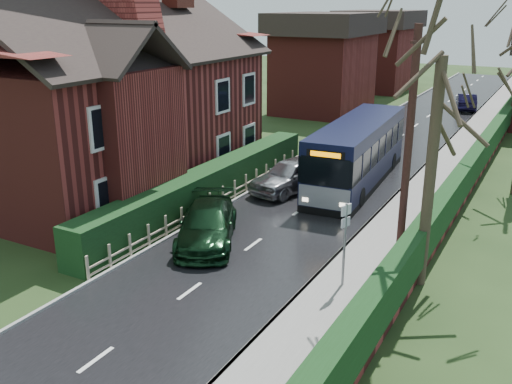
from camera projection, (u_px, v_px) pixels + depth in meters
The scene contains 17 objects.
ground at pixel (224, 266), 19.00m from camera, with size 140.00×140.00×0.00m, color #2D451D.
road at pixel (334, 186), 27.31m from camera, with size 6.00×100.00×0.02m, color black.
pavement at pixel (424, 198), 25.36m from camera, with size 2.50×100.00×0.14m, color slate.
kerb_right at pixel (397, 194), 25.90m from camera, with size 0.12×100.00×0.14m, color gray.
kerb_left at pixel (277, 176), 28.69m from camera, with size 0.12×100.00×0.10m, color gray.
front_hedge at pixel (208, 186), 24.68m from camera, with size 1.20×16.00×1.60m, color black.
picket_fence at pixel (223, 196), 24.45m from camera, with size 0.10×16.00×0.90m, color tan, non-canonical shape.
right_wall_hedge at pixel (462, 183), 24.35m from camera, with size 0.60×50.00×1.80m.
brick_house at pixel (113, 96), 25.56m from camera, with size 9.30×14.60×10.30m.
bus at pixel (358, 153), 27.17m from camera, with size 2.96×10.18×3.05m.
car_silver at pixel (291, 175), 26.37m from camera, with size 1.81×4.50×1.53m, color #AEAEB3.
car_green at pixel (207, 224), 20.69m from camera, with size 1.95×4.80×1.39m, color black.
car_distant at pixel (466, 102), 46.28m from camera, with size 1.41×4.06×1.34m, color black.
bus_stop_sign at pixel (345, 233), 16.95m from camera, with size 0.18×0.42×2.78m.
telegraph_pole at pixel (409, 143), 18.90m from camera, with size 0.27×1.00×7.74m.
tree_right_near at pixel (444, 37), 15.52m from camera, with size 4.62×4.62×9.98m.
tree_house_side at pixel (192, 14), 33.28m from camera, with size 4.55×4.55×10.33m.
Camera 1 is at (9.21, -14.60, 8.37)m, focal length 40.00 mm.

